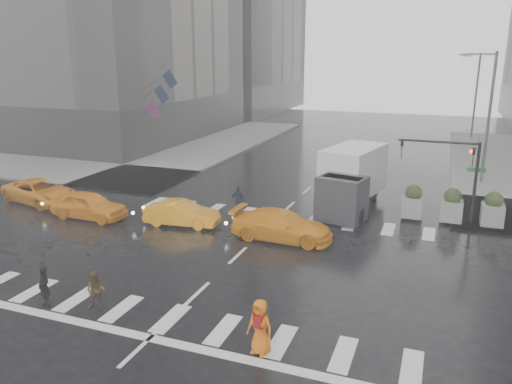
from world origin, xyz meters
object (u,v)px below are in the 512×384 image
at_px(pedestrian_orange, 260,327).
at_px(box_truck, 350,178).
at_px(traffic_signal_pole, 456,166).
at_px(pedestrian_brown, 96,290).
at_px(taxi_mid, 182,213).
at_px(taxi_front, 89,205).

relative_size(pedestrian_orange, box_truck, 0.26).
relative_size(traffic_signal_pole, pedestrian_brown, 3.18).
distance_m(traffic_signal_pole, box_truck, 5.79).
bearing_deg(taxi_mid, pedestrian_orange, -147.56).
distance_m(taxi_front, box_truck, 14.85).
distance_m(taxi_mid, box_truck, 9.90).
distance_m(taxi_front, taxi_mid, 5.45).
relative_size(traffic_signal_pole, taxi_front, 1.03).
bearing_deg(taxi_mid, traffic_signal_pole, -75.93).
bearing_deg(pedestrian_brown, traffic_signal_pole, 31.25).
xyz_separation_m(traffic_signal_pole, box_truck, (-5.59, 0.74, -1.32)).
distance_m(traffic_signal_pole, taxi_front, 19.86).
xyz_separation_m(pedestrian_orange, box_truck, (-0.17, 15.55, 1.01)).
height_order(taxi_mid, box_truck, box_truck).
bearing_deg(pedestrian_brown, taxi_mid, 80.52).
relative_size(traffic_signal_pole, pedestrian_orange, 2.55).
bearing_deg(traffic_signal_pole, taxi_front, -162.30).
distance_m(pedestrian_orange, taxi_mid, 12.45).
bearing_deg(box_truck, taxi_front, -140.90).
height_order(taxi_front, taxi_mid, taxi_front).
relative_size(pedestrian_brown, box_truck, 0.21).
bearing_deg(traffic_signal_pole, pedestrian_brown, -129.60).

